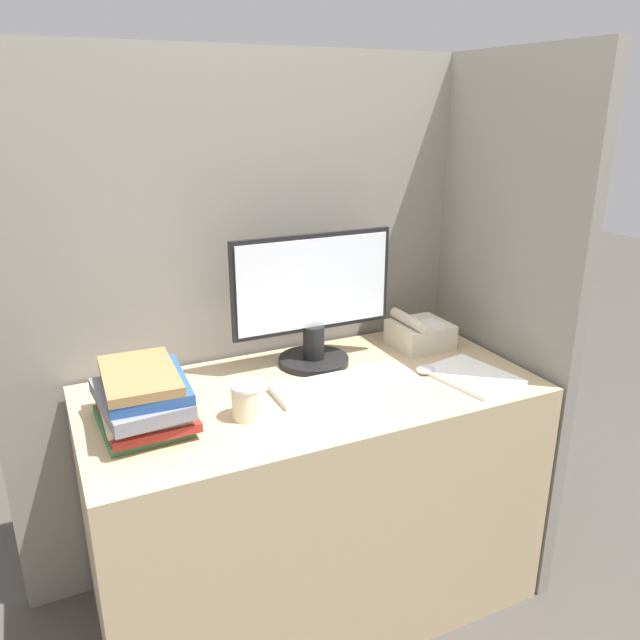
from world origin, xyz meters
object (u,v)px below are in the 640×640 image
keyboard (345,384)px  mouse (426,370)px  monitor (313,304)px  book_stack (143,399)px  coffee_cup (247,401)px  desk_telephone (419,333)px

keyboard → mouse: bearing=-4.4°
monitor → book_stack: bearing=-161.9°
monitor → book_stack: size_ratio=1.69×
coffee_cup → desk_telephone: bearing=18.6°
keyboard → desk_telephone: desk_telephone is taller
mouse → desk_telephone: desk_telephone is taller
coffee_cup → desk_telephone: desk_telephone is taller
desk_telephone → keyboard: bearing=-154.5°
coffee_cup → book_stack: 0.27m
keyboard → coffee_cup: coffee_cup is taller
book_stack → mouse: bearing=-2.5°
desk_telephone → monitor: bearing=176.9°
mouse → book_stack: book_stack is taller
keyboard → coffee_cup: bearing=-170.2°
keyboard → coffee_cup: 0.33m
keyboard → book_stack: bearing=178.4°
coffee_cup → monitor: bearing=39.5°
keyboard → book_stack: size_ratio=1.39×
mouse → coffee_cup: 0.60m
monitor → mouse: 0.41m
mouse → coffee_cup: (-0.60, -0.03, 0.04)m
book_stack → keyboard: bearing=-1.6°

